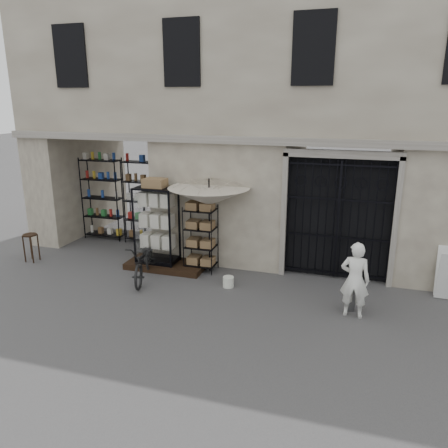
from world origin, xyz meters
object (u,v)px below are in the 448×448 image
(display_cabinet, at_px, (157,229))
(wooden_stool, at_px, (31,247))
(steel_bollard, at_px, (352,290))
(shopkeeper, at_px, (352,315))
(white_bucket, at_px, (228,282))
(bicycle, at_px, (145,279))
(wire_rack, at_px, (201,239))
(market_umbrella, at_px, (209,192))

(display_cabinet, distance_m, wooden_stool, 3.52)
(wooden_stool, distance_m, steel_bollard, 8.23)
(steel_bollard, distance_m, shopkeeper, 0.50)
(white_bucket, bearing_deg, bicycle, -174.97)
(bicycle, distance_m, steel_bollard, 4.80)
(wooden_stool, bearing_deg, wire_rack, 9.24)
(wooden_stool, distance_m, shopkeeper, 8.28)
(wire_rack, distance_m, white_bucket, 1.42)
(display_cabinet, relative_size, wooden_stool, 2.81)
(wire_rack, relative_size, white_bucket, 6.61)
(display_cabinet, relative_size, shopkeeper, 1.36)
(white_bucket, distance_m, steel_bollard, 2.78)
(white_bucket, xyz_separation_m, shopkeeper, (2.77, -0.60, -0.12))
(steel_bollard, bearing_deg, market_umbrella, 161.06)
(white_bucket, height_order, bicycle, bicycle)
(white_bucket, relative_size, shopkeeper, 0.16)
(market_umbrella, distance_m, bicycle, 2.61)
(market_umbrella, distance_m, wooden_stool, 5.08)
(display_cabinet, bearing_deg, market_umbrella, -9.96)
(white_bucket, xyz_separation_m, steel_bollard, (2.74, -0.38, 0.33))
(steel_bollard, bearing_deg, shopkeeper, -82.63)
(market_umbrella, distance_m, white_bucket, 2.20)
(bicycle, distance_m, shopkeeper, 4.82)
(market_umbrella, relative_size, steel_bollard, 3.14)
(shopkeeper, bearing_deg, market_umbrella, -17.14)
(wire_rack, distance_m, bicycle, 1.66)
(display_cabinet, distance_m, bicycle, 1.31)
(steel_bollard, relative_size, shopkeeper, 0.58)
(steel_bollard, bearing_deg, white_bucket, 172.05)
(bicycle, relative_size, steel_bollard, 1.97)
(display_cabinet, height_order, wooden_stool, display_cabinet)
(white_bucket, distance_m, bicycle, 2.05)
(wire_rack, bearing_deg, white_bucket, -51.39)
(steel_bollard, height_order, shopkeeper, steel_bollard)
(wire_rack, xyz_separation_m, bicycle, (-1.08, -0.96, -0.82))
(market_umbrella, relative_size, white_bucket, 11.18)
(wire_rack, bearing_deg, bicycle, -150.30)
(wooden_stool, relative_size, steel_bollard, 0.83)
(white_bucket, relative_size, wooden_stool, 0.34)
(wooden_stool, bearing_deg, market_umbrella, 9.11)
(wooden_stool, bearing_deg, display_cabinet, 9.79)
(wooden_stool, bearing_deg, steel_bollard, -2.99)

